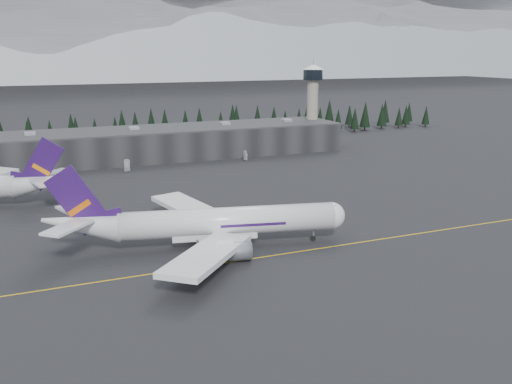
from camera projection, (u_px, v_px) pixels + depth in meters
name	position (u px, v px, depth m)	size (l,w,h in m)	color
ground	(290.00, 250.00, 130.15)	(1400.00, 1400.00, 0.00)	black
taxiline	(294.00, 252.00, 128.36)	(400.00, 0.40, 0.02)	gold
terminal	(158.00, 143.00, 240.20)	(160.00, 30.00, 12.60)	black
control_tower	(313.00, 96.00, 267.32)	(10.00, 10.00, 37.70)	gray
treeline	(140.00, 129.00, 272.93)	(360.00, 20.00, 15.00)	black
mountain_ridge	(42.00, 76.00, 1022.69)	(4400.00, 900.00, 420.00)	white
jet_main	(202.00, 223.00, 130.40)	(68.64, 62.69, 20.46)	silver
gse_vehicle_a	(127.00, 170.00, 213.78)	(2.21, 4.78, 1.33)	silver
gse_vehicle_b	(246.00, 159.00, 235.56)	(1.68, 4.18, 1.42)	silver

